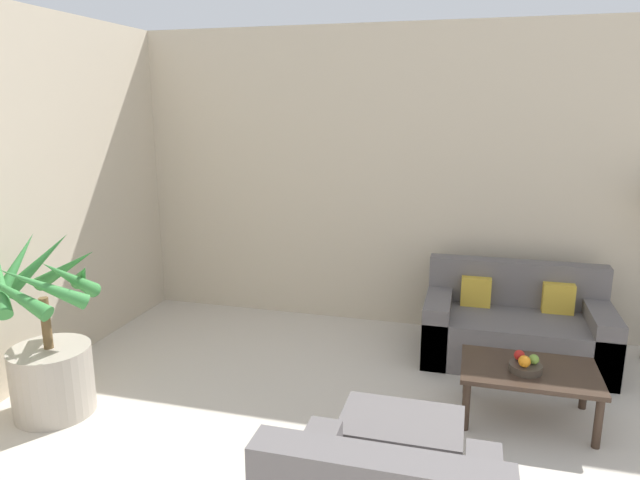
{
  "coord_description": "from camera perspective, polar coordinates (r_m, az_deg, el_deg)",
  "views": [
    {
      "loc": [
        -0.27,
        1.24,
        2.01
      ],
      "look_at": [
        -1.39,
        5.35,
        1.0
      ],
      "focal_mm": 32.0,
      "sensor_mm": 36.0,
      "label": 1
    }
  ],
  "objects": [
    {
      "name": "coffee_table",
      "position": [
        4.02,
        20.17,
        -12.59
      ],
      "size": [
        0.86,
        0.56,
        0.35
      ],
      "color": "#38281E",
      "rests_on": "ground_plane"
    },
    {
      "name": "sofa_loveseat",
      "position": [
        4.9,
        18.92,
        -8.38
      ],
      "size": [
        1.42,
        0.76,
        0.75
      ],
      "color": "#605B5B",
      "rests_on": "ground_plane"
    },
    {
      "name": "potted_palm",
      "position": [
        4.21,
        -25.4,
        -10.27
      ],
      "size": [
        0.76,
        0.77,
        1.21
      ],
      "color": "#ADA393",
      "rests_on": "ground_plane"
    },
    {
      "name": "apple_red",
      "position": [
        3.96,
        19.32,
        -10.82
      ],
      "size": [
        0.07,
        0.07,
        0.07
      ],
      "color": "red",
      "rests_on": "fruit_bowl"
    },
    {
      "name": "fruit_bowl",
      "position": [
        3.94,
        19.86,
        -11.93
      ],
      "size": [
        0.21,
        0.21,
        0.05
      ],
      "color": "#42382D",
      "rests_on": "coffee_table"
    },
    {
      "name": "orange_fruit",
      "position": [
        3.88,
        19.77,
        -11.35
      ],
      "size": [
        0.08,
        0.08,
        0.08
      ],
      "color": "orange",
      "rests_on": "fruit_bowl"
    },
    {
      "name": "apple_green",
      "position": [
        3.94,
        20.6,
        -11.11
      ],
      "size": [
        0.06,
        0.06,
        0.06
      ],
      "color": "olive",
      "rests_on": "fruit_bowl"
    },
    {
      "name": "ottoman",
      "position": [
        3.37,
        8.04,
        -19.83
      ],
      "size": [
        0.66,
        0.46,
        0.35
      ],
      "color": "#605B5B",
      "rests_on": "ground_plane"
    },
    {
      "name": "wall_back",
      "position": [
        5.18,
        18.15,
        5.35
      ],
      "size": [
        8.32,
        0.06,
        2.7
      ],
      "color": "beige",
      "rests_on": "ground_plane"
    }
  ]
}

